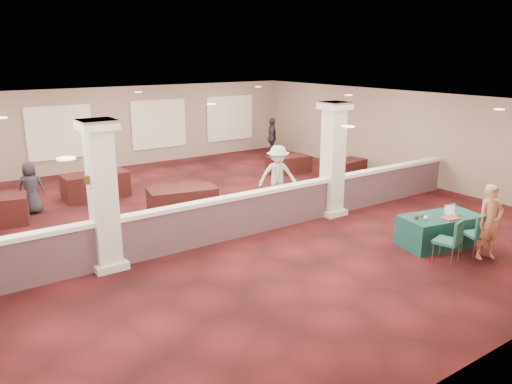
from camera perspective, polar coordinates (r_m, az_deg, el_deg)
ground at (r=13.98m, az=-4.81°, el=-3.13°), size 16.00×16.00×0.00m
wall_back at (r=20.77m, az=-16.15°, el=7.04°), size 16.00×0.04×3.20m
wall_front at (r=7.98m, az=25.40°, el=-7.16°), size 16.00×0.04×3.20m
wall_right at (r=18.78m, az=16.81°, el=6.14°), size 0.04×16.00×3.20m
ceiling at (r=13.30m, az=-5.13°, el=10.03°), size 16.00×16.00×0.02m
partition_wall at (r=12.58m, az=-1.43°, el=-2.50°), size 15.60×0.28×1.10m
column_left at (r=10.84m, az=-17.11°, el=-0.31°), size 0.72×0.72×3.20m
column_right at (r=14.12m, az=8.77°, el=3.82°), size 0.72×0.72×3.20m
sconce_left at (r=10.67m, az=-18.69°, el=1.33°), size 0.12×0.12×0.18m
sconce_right at (r=10.83m, az=-15.86°, el=1.77°), size 0.12×0.12×0.18m
near_table at (r=12.79m, az=20.25°, el=-4.14°), size 2.07×1.32×0.74m
conf_chair_main at (r=12.36m, az=24.27°, el=-4.15°), size 0.64×0.64×1.01m
conf_chair_side at (r=11.70m, az=21.47°, el=-4.92°), size 0.61×0.62×1.01m
woman at (r=12.25m, az=25.14°, el=-3.14°), size 0.72×0.60×1.71m
far_table_front_center at (r=14.44m, az=-8.39°, el=-1.03°), size 2.04×1.31×0.77m
far_table_front_right at (r=18.85m, az=10.23°, el=2.63°), size 1.68×1.00×0.64m
far_table_back_center at (r=16.72m, az=-17.87°, el=0.73°), size 1.98×1.00×0.80m
far_table_back_right at (r=19.26m, az=3.74°, el=3.15°), size 1.70×0.98×0.66m
attendee_b at (r=15.05m, az=2.50°, el=1.90°), size 1.29×0.99×1.83m
attendee_c at (r=22.01m, az=1.86°, el=6.20°), size 0.98×1.13×1.76m
attendee_d at (r=15.66m, az=-24.33°, el=0.47°), size 0.85×0.69×1.52m
laptop_base at (r=12.85m, az=21.55°, el=-2.40°), size 0.37×0.29×0.02m
laptop_screen at (r=12.89m, az=21.24°, el=-1.75°), size 0.33×0.08×0.22m
screen_glow at (r=12.89m, az=21.26°, el=-1.82°), size 0.30×0.06×0.19m
knitting at (r=12.54m, az=21.37°, el=-2.79°), size 0.46×0.38×0.03m
yarn_cream at (r=12.23m, az=18.85°, el=-2.80°), size 0.11×0.11×0.11m
yarn_red at (r=12.24m, az=17.85°, el=-2.72°), size 0.10×0.10×0.10m
yarn_grey at (r=12.45m, az=18.52°, el=-2.46°), size 0.11×0.11×0.11m
scissors at (r=12.95m, az=23.38°, el=-2.48°), size 0.12×0.05×0.01m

